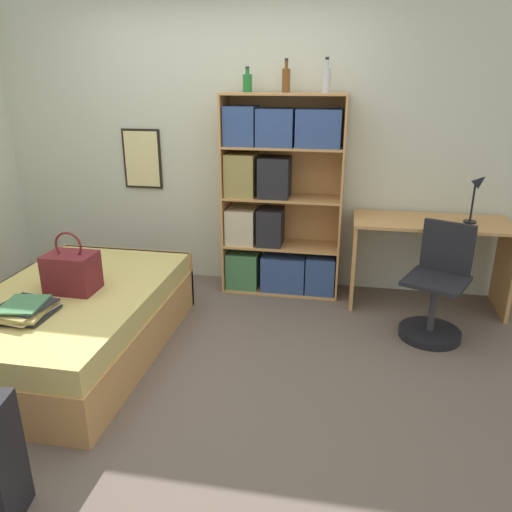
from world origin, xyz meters
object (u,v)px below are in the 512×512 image
(bottle_brown, at_px, (286,79))
(desk_chair, at_px, (435,301))
(desk_lamp, at_px, (478,189))
(desk, at_px, (429,247))
(bookcase, at_px, (275,202))
(bed, at_px, (76,321))
(bottle_green, at_px, (247,82))
(book_stack_on_bed, at_px, (25,309))
(handbag, at_px, (72,272))
(bottle_clear, at_px, (326,79))

(bottle_brown, relative_size, desk_chair, 0.30)
(bottle_brown, bearing_deg, desk_lamp, -5.54)
(desk, bearing_deg, bookcase, 176.08)
(bookcase, distance_m, desk_chair, 1.56)
(desk, bearing_deg, desk_chair, -90.08)
(desk_lamp, bearing_deg, desk_chair, -120.09)
(bed, bearing_deg, desk_chair, 15.74)
(bottle_green, height_order, desk_chair, bottle_green)
(book_stack_on_bed, height_order, bottle_brown, bottle_brown)
(handbag, bearing_deg, bed, 166.78)
(bottle_brown, xyz_separation_m, bottle_clear, (0.33, -0.03, 0.00))
(handbag, height_order, desk_lamp, desk_lamp)
(bookcase, bearing_deg, desk_lamp, -3.60)
(desk, bearing_deg, desk_lamp, -2.25)
(bottle_brown, bearing_deg, desk, -6.35)
(book_stack_on_bed, xyz_separation_m, bottle_clear, (1.68, 1.77, 1.33))
(bed, height_order, desk_lamp, desk_lamp)
(bookcase, height_order, bottle_green, bottle_green)
(desk_lamp, bearing_deg, book_stack_on_bed, -150.39)
(handbag, bearing_deg, desk, 26.71)
(bottle_clear, bearing_deg, desk_chair, -35.36)
(bookcase, distance_m, bottle_green, 1.02)
(book_stack_on_bed, bearing_deg, bed, 79.73)
(bookcase, height_order, desk_chair, bookcase)
(bottle_green, distance_m, desk_lamp, 2.04)
(bookcase, distance_m, bottle_brown, 1.01)
(bed, height_order, bottle_green, bottle_green)
(handbag, bearing_deg, bookcase, 48.63)
(bottle_clear, distance_m, desk_chair, 1.93)
(handbag, relative_size, desk_chair, 0.49)
(bookcase, distance_m, desk, 1.35)
(bookcase, xyz_separation_m, bottle_brown, (0.07, 0.05, 1.01))
(desk_lamp, bearing_deg, bottle_brown, 174.46)
(handbag, xyz_separation_m, desk, (2.51, 1.26, -0.08))
(handbag, bearing_deg, bottle_brown, 47.95)
(bookcase, bearing_deg, bed, -131.93)
(bookcase, bearing_deg, handbag, -131.37)
(bed, xyz_separation_m, book_stack_on_bed, (-0.07, -0.41, 0.28))
(handbag, distance_m, bottle_green, 2.07)
(bed, distance_m, bookcase, 1.91)
(bookcase, relative_size, bottle_clear, 6.47)
(bookcase, xyz_separation_m, bottle_green, (-0.25, 0.05, 0.99))
(bottle_brown, bearing_deg, bottle_green, 179.48)
(book_stack_on_bed, xyz_separation_m, bookcase, (1.28, 1.76, 0.32))
(bed, height_order, bottle_clear, bottle_clear)
(handbag, xyz_separation_m, bottle_clear, (1.59, 1.37, 1.23))
(bed, distance_m, desk_lamp, 3.20)
(bed, xyz_separation_m, desk, (2.53, 1.26, 0.29))
(bookcase, xyz_separation_m, desk, (1.32, -0.09, -0.30))
(desk, xyz_separation_m, desk_chair, (-0.00, -0.55, -0.25))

